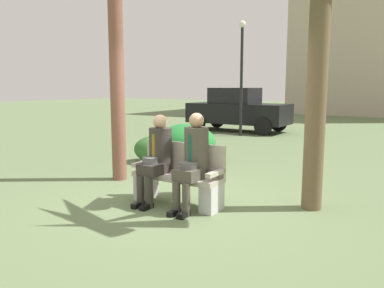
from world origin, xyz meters
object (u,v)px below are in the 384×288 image
Objects in this scene: street_lamp at (242,67)px; seated_man_right at (193,157)px; park_bench at (179,177)px; shrub_mid_lawn at (154,149)px; shrub_near_bench at (186,143)px; parked_car_near at (237,110)px; seated_man_left at (157,154)px.

seated_man_right is at bearing -68.61° from street_lamp.
shrub_mid_lawn is (-2.31, 2.32, -0.10)m from park_bench.
seated_man_right is 3.60m from shrub_near_bench.
shrub_near_bench is at bearing 122.00° from park_bench.
park_bench is 1.43× the size of shrub_mid_lawn.
street_lamp is (-2.76, 7.74, 1.99)m from park_bench.
shrub_near_bench is 0.36× the size of parked_car_near.
shrub_near_bench is at bearing 116.15° from seated_man_left.
street_lamp is at bearing 111.39° from seated_man_right.
parked_car_near is (-1.76, 6.20, 0.40)m from shrub_near_bench.
parked_car_near is at bearing 111.32° from park_bench.
street_lamp is (-3.08, 7.86, 1.64)m from seated_man_right.
shrub_near_bench is (-1.44, 2.93, -0.29)m from seated_man_left.
seated_man_right is at bearing -42.81° from shrub_mid_lawn.
street_lamp reaches higher than seated_man_right.
parked_car_near is (-3.51, 9.00, 0.44)m from park_bench.
shrub_near_bench is 0.75m from shrub_mid_lawn.
shrub_mid_lawn is 0.25× the size of parked_car_near.
shrub_mid_lawn is at bearing 134.89° from park_bench.
seated_man_right is 3.62m from shrub_mid_lawn.
park_bench is 0.47m from seated_man_left.
street_lamp reaches higher than parked_car_near.
park_bench is 0.35× the size of parked_car_near.
parked_car_near is 0.99× the size of street_lamp.
seated_man_right is at bearing -67.20° from parked_car_near.
park_bench is 0.98× the size of shrub_near_bench.
park_bench is at bearing -70.40° from street_lamp.
seated_man_right is (0.64, 0.00, 0.02)m from seated_man_left.
parked_car_near is at bearing 120.98° from street_lamp.
shrub_mid_lawn is (-0.56, -0.49, -0.14)m from shrub_near_bench.
parked_car_near reaches higher than shrub_mid_lawn.
street_lamp is at bearing 94.71° from shrub_mid_lawn.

